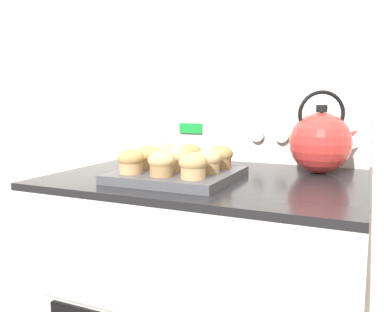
% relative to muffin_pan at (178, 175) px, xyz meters
% --- Properties ---
extents(wall_back, '(8.00, 0.05, 2.40)m').
position_rel_muffin_pan_xyz_m(wall_back, '(0.05, 0.43, 0.27)').
color(wall_back, white).
rests_on(wall_back, ground_plane).
extents(control_panel, '(0.78, 0.07, 0.18)m').
position_rel_muffin_pan_xyz_m(control_panel, '(0.05, 0.38, 0.08)').
color(control_panel, silver).
rests_on(control_panel, stove_range).
extents(muffin_pan, '(0.29, 0.29, 0.02)m').
position_rel_muffin_pan_xyz_m(muffin_pan, '(0.00, 0.00, 0.00)').
color(muffin_pan, '#4C4C51').
rests_on(muffin_pan, stove_range).
extents(muffin_r0_c0, '(0.06, 0.06, 0.06)m').
position_rel_muffin_pan_xyz_m(muffin_r0_c0, '(-0.08, -0.08, 0.04)').
color(muffin_r0_c0, tan).
rests_on(muffin_r0_c0, muffin_pan).
extents(muffin_r0_c1, '(0.06, 0.06, 0.06)m').
position_rel_muffin_pan_xyz_m(muffin_r0_c1, '(0.00, -0.08, 0.04)').
color(muffin_r0_c1, '#A37A4C').
rests_on(muffin_r0_c1, muffin_pan).
extents(muffin_r0_c2, '(0.06, 0.06, 0.06)m').
position_rel_muffin_pan_xyz_m(muffin_r0_c2, '(0.08, -0.08, 0.04)').
color(muffin_r0_c2, tan).
rests_on(muffin_r0_c2, muffin_pan).
extents(muffin_r1_c0, '(0.06, 0.06, 0.06)m').
position_rel_muffin_pan_xyz_m(muffin_r1_c0, '(-0.08, -0.00, 0.04)').
color(muffin_r1_c0, tan).
rests_on(muffin_r1_c0, muffin_pan).
extents(muffin_r1_c1, '(0.06, 0.06, 0.06)m').
position_rel_muffin_pan_xyz_m(muffin_r1_c1, '(-0.00, -0.00, 0.04)').
color(muffin_r1_c1, tan).
rests_on(muffin_r1_c1, muffin_pan).
extents(muffin_r1_c2, '(0.06, 0.06, 0.06)m').
position_rel_muffin_pan_xyz_m(muffin_r1_c2, '(0.08, -0.00, 0.04)').
color(muffin_r1_c2, '#A37A4C').
rests_on(muffin_r1_c2, muffin_pan).
extents(muffin_r2_c0, '(0.06, 0.06, 0.06)m').
position_rel_muffin_pan_xyz_m(muffin_r2_c0, '(-0.08, 0.08, 0.04)').
color(muffin_r2_c0, olive).
rests_on(muffin_r2_c0, muffin_pan).
extents(muffin_r2_c1, '(0.06, 0.06, 0.06)m').
position_rel_muffin_pan_xyz_m(muffin_r2_c1, '(-0.00, 0.08, 0.04)').
color(muffin_r2_c1, '#A37A4C').
rests_on(muffin_r2_c1, muffin_pan).
extents(muffin_r2_c2, '(0.06, 0.06, 0.06)m').
position_rel_muffin_pan_xyz_m(muffin_r2_c2, '(0.08, 0.08, 0.04)').
color(muffin_r2_c2, olive).
rests_on(muffin_r2_c2, muffin_pan).
extents(tea_kettle, '(0.19, 0.17, 0.22)m').
position_rel_muffin_pan_xyz_m(tea_kettle, '(0.31, 0.24, 0.08)').
color(tea_kettle, red).
rests_on(tea_kettle, stove_range).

